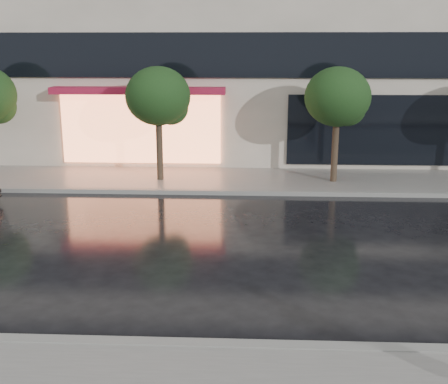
{
  "coord_description": "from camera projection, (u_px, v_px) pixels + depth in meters",
  "views": [
    {
      "loc": [
        0.1,
        -8.94,
        4.7
      ],
      "look_at": [
        -0.47,
        3.52,
        1.4
      ],
      "focal_mm": 45.0,
      "sensor_mm": 36.0,
      "label": 1
    }
  ],
  "objects": [
    {
      "name": "ground",
      "position": [
        242.0,
        321.0,
        9.84
      ],
      "size": [
        120.0,
        120.0,
        0.0
      ],
      "primitive_type": "plane",
      "color": "black",
      "rests_on": "ground"
    },
    {
      "name": "sidewalk_far",
      "position": [
        246.0,
        180.0,
        19.72
      ],
      "size": [
        60.0,
        3.5,
        0.12
      ],
      "primitive_type": "cube",
      "color": "slate",
      "rests_on": "ground"
    },
    {
      "name": "curb_near",
      "position": [
        241.0,
        347.0,
        8.86
      ],
      "size": [
        60.0,
        0.25,
        0.14
      ],
      "primitive_type": "cube",
      "color": "gray",
      "rests_on": "ground"
    },
    {
      "name": "curb_far",
      "position": [
        246.0,
        193.0,
        18.03
      ],
      "size": [
        60.0,
        0.25,
        0.14
      ],
      "primitive_type": "cube",
      "color": "gray",
      "rests_on": "ground"
    },
    {
      "name": "tree_mid_west",
      "position": [
        160.0,
        98.0,
        18.91
      ],
      "size": [
        2.2,
        2.2,
        3.99
      ],
      "color": "#33261C",
      "rests_on": "ground"
    },
    {
      "name": "tree_mid_east",
      "position": [
        339.0,
        99.0,
        18.64
      ],
      "size": [
        2.2,
        2.2,
        3.99
      ],
      "color": "#33261C",
      "rests_on": "ground"
    }
  ]
}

